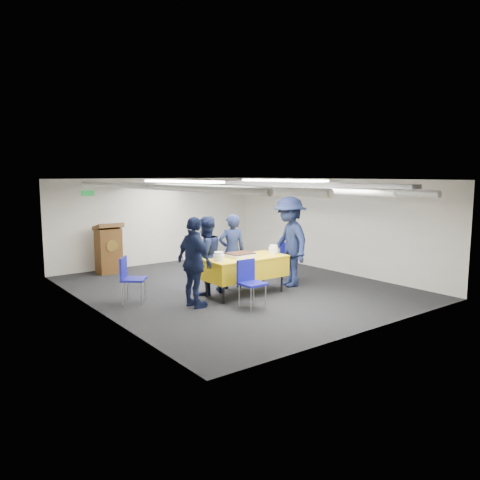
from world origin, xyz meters
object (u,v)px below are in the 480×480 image
(sheet_cake, at_px, (240,255))
(sailor_d, at_px, (289,242))
(sailor_a, at_px, (232,251))
(sailor_b, at_px, (206,256))
(serving_table, at_px, (245,267))
(chair_near, at_px, (249,278))
(chair_right, at_px, (287,258))
(chair_left, at_px, (129,275))
(podium, at_px, (109,248))
(sailor_c, at_px, (195,262))

(sheet_cake, relative_size, sailor_d, 0.27)
(sailor_a, relative_size, sailor_b, 1.00)
(serving_table, xyz_separation_m, sheet_cake, (-0.07, 0.05, 0.26))
(sailor_b, xyz_separation_m, sailor_d, (1.83, -0.48, 0.18))
(sailor_b, relative_size, sailor_d, 0.81)
(chair_near, xyz_separation_m, chair_right, (1.99, 1.16, 0.00))
(sheet_cake, distance_m, sailor_d, 1.30)
(sheet_cake, height_order, chair_left, chair_left)
(serving_table, xyz_separation_m, sailor_b, (-0.60, 0.50, 0.23))
(sheet_cake, distance_m, chair_near, 0.95)
(sailor_a, xyz_separation_m, sailor_d, (1.11, -0.57, 0.18))
(sheet_cake, bearing_deg, podium, 110.19)
(sailor_b, bearing_deg, chair_near, 89.83)
(sailor_a, bearing_deg, podium, -44.37)
(sailor_a, relative_size, sailor_d, 0.82)
(sheet_cake, relative_size, chair_right, 0.61)
(serving_table, height_order, sailor_c, sailor_c)
(sailor_a, bearing_deg, sailor_b, 26.54)
(podium, bearing_deg, sailor_b, -75.91)
(chair_near, height_order, chair_right, same)
(podium, bearing_deg, sailor_c, -88.22)
(serving_table, relative_size, sailor_b, 1.08)
(sheet_cake, relative_size, sailor_b, 0.33)
(sheet_cake, height_order, chair_right, chair_right)
(sailor_a, bearing_deg, chair_near, 85.87)
(sheet_cake, xyz_separation_m, chair_near, (-0.41, -0.81, -0.28))
(sheet_cake, height_order, sailor_b, sailor_b)
(serving_table, relative_size, sailor_a, 1.07)
(sheet_cake, bearing_deg, chair_near, -116.73)
(serving_table, height_order, chair_left, chair_left)
(sailor_c, height_order, sailor_d, sailor_d)
(chair_right, relative_size, chair_left, 1.00)
(chair_left, distance_m, sailor_a, 2.24)
(sailor_b, bearing_deg, sheet_cake, 134.04)
(podium, relative_size, chair_near, 1.44)
(sailor_a, bearing_deg, sailor_c, 48.07)
(sailor_a, distance_m, sailor_b, 0.72)
(chair_near, height_order, sailor_c, sailor_c)
(chair_near, relative_size, sailor_c, 0.53)
(serving_table, distance_m, chair_right, 1.56)
(chair_left, xyz_separation_m, sailor_c, (0.83, -0.99, 0.30))
(sailor_a, bearing_deg, chair_right, -168.52)
(sailor_a, bearing_deg, sailor_d, 172.23)
(podium, height_order, sailor_d, sailor_d)
(chair_near, distance_m, sailor_d, 1.92)
(chair_near, height_order, chair_left, same)
(chair_left, distance_m, sailor_d, 3.45)
(podium, height_order, chair_right, podium)
(sailor_b, bearing_deg, chair_left, -18.04)
(sheet_cake, distance_m, sailor_c, 1.22)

